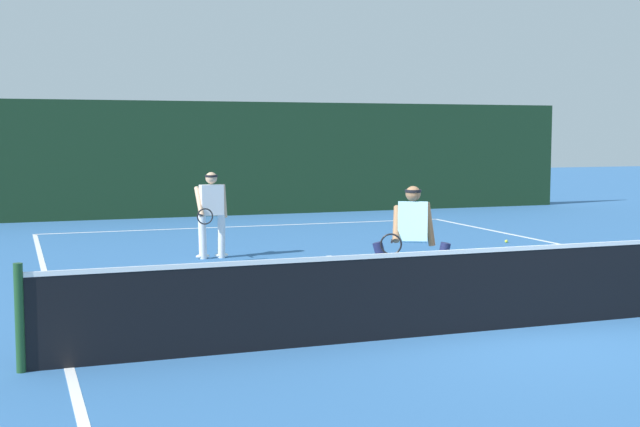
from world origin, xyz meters
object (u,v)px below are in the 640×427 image
Objects in this scene: player_near at (412,237)px; tennis_ball_extra at (506,241)px; tennis_ball at (318,265)px; player_far at (212,211)px.

player_near reaches higher than tennis_ball_extra.
tennis_ball is at bearing -160.22° from tennis_ball_extra.
player_far is 2.37m from tennis_ball.
tennis_ball is 5.16m from tennis_ball_extra.
player_far reaches higher than player_near.
tennis_ball_extra is at bearing 178.58° from player_far.
player_near is at bearing 108.46° from player_far.
tennis_ball is (-0.31, 3.06, -0.83)m from player_near.
player_near is 0.99× the size of player_far.
tennis_ball_extra is at bearing 19.78° from tennis_ball.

